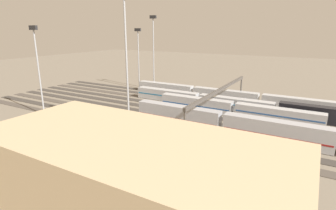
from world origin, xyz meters
TOP-DOWN VIEW (x-y plane):
  - ground_plane at (0.00, 0.00)m, footprint 400.00×400.00m
  - track_bed_0 at (0.00, -20.00)m, footprint 140.00×2.80m
  - track_bed_1 at (0.00, -15.00)m, footprint 140.00×2.80m
  - track_bed_2 at (0.00, -10.00)m, footprint 140.00×2.80m
  - track_bed_3 at (0.00, -5.00)m, footprint 140.00×2.80m
  - track_bed_4 at (0.00, 0.00)m, footprint 140.00×2.80m
  - track_bed_5 at (0.00, 5.00)m, footprint 140.00×2.80m
  - track_bed_6 at (0.00, 10.00)m, footprint 140.00×2.80m
  - track_bed_7 at (0.00, 15.00)m, footprint 140.00×2.80m
  - track_bed_8 at (0.00, 20.00)m, footprint 140.00×2.80m
  - train_on_track_3 at (-11.31, -5.00)m, footprint 47.20×3.06m
  - train_on_track_2 at (-8.01, -10.00)m, footprint 66.40×3.06m
  - train_on_track_0 at (-15.74, -20.00)m, footprint 95.60×3.00m
  - train_on_track_6 at (-24.92, 10.00)m, footprint 71.40×3.06m
  - light_mast_0 at (34.74, -22.27)m, footprint 2.80×0.70m
  - light_mast_1 at (37.09, 22.36)m, footprint 2.80×0.70m
  - light_mast_2 at (28.09, -23.49)m, footprint 2.80×0.70m
  - light_mast_3 at (5.43, 22.90)m, footprint 2.80×0.70m
  - signal_gantry at (-8.59, 0.00)m, footprint 0.70×45.00m
  - maintenance_shed at (-14.28, 47.58)m, footprint 37.38×17.18m

SIDE VIEW (x-z plane):
  - ground_plane at x=0.00m, z-range 0.00..0.00m
  - track_bed_0 at x=0.00m, z-range 0.00..0.12m
  - track_bed_1 at x=0.00m, z-range 0.00..0.12m
  - track_bed_2 at x=0.00m, z-range 0.00..0.12m
  - track_bed_3 at x=0.00m, z-range 0.00..0.12m
  - track_bed_4 at x=0.00m, z-range 0.00..0.12m
  - track_bed_5 at x=0.00m, z-range 0.00..0.12m
  - track_bed_6 at x=0.00m, z-range 0.00..0.12m
  - track_bed_7 at x=0.00m, z-range 0.00..0.12m
  - track_bed_8 at x=0.00m, z-range 0.00..0.12m
  - train_on_track_3 at x=-11.31m, z-range 0.11..3.91m
  - train_on_track_0 at x=-15.74m, z-range 0.12..3.92m
  - train_on_track_2 at x=-8.01m, z-range -0.09..4.31m
  - train_on_track_6 at x=-24.92m, z-range 0.08..5.08m
  - maintenance_shed at x=-14.28m, z-range 0.00..12.46m
  - signal_gantry at x=-8.59m, z-range 3.40..12.20m
  - light_mast_0 at x=34.74m, z-range 3.61..28.39m
  - light_mast_1 at x=37.09m, z-range 3.64..28.98m
  - light_mast_2 at x=28.09m, z-range 3.84..33.46m
  - light_mast_3 at x=5.43m, z-range 3.93..36.03m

